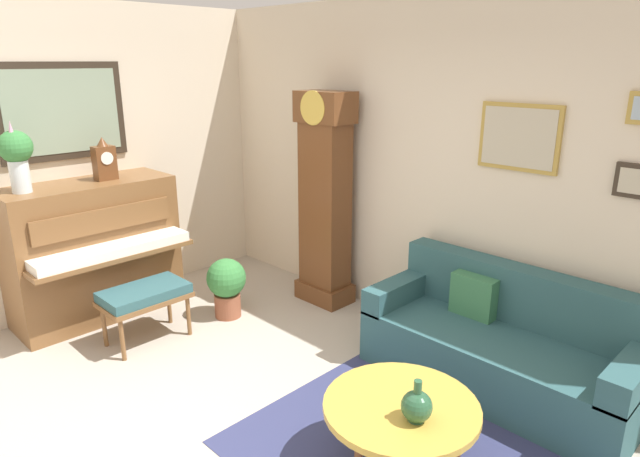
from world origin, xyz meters
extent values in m
cube|color=#B2A899|center=(0.00, 0.00, -0.05)|extent=(6.40, 6.00, 0.10)
cube|color=beige|center=(-2.60, 0.00, 1.40)|extent=(0.10, 4.90, 2.80)
cube|color=#33281E|center=(-2.54, 0.40, 1.85)|extent=(0.03, 1.10, 0.84)
cube|color=gray|center=(-2.52, 0.40, 1.85)|extent=(0.01, 0.98, 0.72)
cube|color=beige|center=(0.00, 2.40, 1.40)|extent=(5.30, 0.10, 2.80)
cube|color=#B28E3D|center=(0.75, 2.33, 1.75)|extent=(0.60, 0.03, 0.48)
cube|color=#BCB299|center=(0.75, 2.32, 1.75)|extent=(0.54, 0.01, 0.42)
cube|color=#33281E|center=(1.55, 2.33, 1.55)|extent=(0.26, 0.03, 0.22)
cube|color=#BCB299|center=(1.55, 2.32, 1.55)|extent=(0.20, 0.01, 0.16)
cube|color=brown|center=(-2.25, 0.40, 0.63)|extent=(0.60, 1.44, 1.26)
cube|color=brown|center=(-1.82, 0.40, 0.68)|extent=(0.28, 1.38, 0.04)
cube|color=white|center=(-1.82, 0.40, 0.74)|extent=(0.26, 1.32, 0.08)
cube|color=brown|center=(-1.93, 0.40, 0.98)|extent=(0.03, 1.20, 0.20)
cube|color=brown|center=(-1.46, 0.46, 0.38)|extent=(0.42, 0.70, 0.04)
cube|color=#2D565B|center=(-1.46, 0.46, 0.44)|extent=(0.40, 0.68, 0.08)
cylinder|color=brown|center=(-1.30, 0.16, 0.18)|extent=(0.04, 0.04, 0.36)
cylinder|color=brown|center=(-1.30, 0.76, 0.18)|extent=(0.04, 0.04, 0.36)
cylinder|color=brown|center=(-1.62, 0.16, 0.18)|extent=(0.04, 0.04, 0.36)
cylinder|color=brown|center=(-1.62, 0.76, 0.18)|extent=(0.04, 0.04, 0.36)
cube|color=brown|center=(-0.98, 2.11, 0.09)|extent=(0.52, 0.34, 0.18)
cube|color=brown|center=(-0.98, 2.11, 0.89)|extent=(0.44, 0.28, 1.78)
cube|color=brown|center=(-0.98, 2.11, 1.88)|extent=(0.52, 0.32, 0.28)
cylinder|color=gold|center=(-0.98, 1.95, 1.88)|extent=(0.30, 0.02, 0.30)
cylinder|color=gold|center=(-0.98, 2.06, 0.95)|extent=(0.03, 0.03, 0.70)
cube|color=#2D565B|center=(0.97, 1.89, 0.21)|extent=(1.90, 0.80, 0.42)
cube|color=#2D565B|center=(0.97, 2.19, 0.62)|extent=(1.90, 0.20, 0.44)
cube|color=#2D565B|center=(0.11, 1.89, 0.50)|extent=(0.18, 0.80, 0.20)
cube|color=#2D565B|center=(1.83, 1.89, 0.50)|extent=(0.18, 0.80, 0.20)
cube|color=#38754C|center=(0.67, 2.03, 0.58)|extent=(0.34, 0.12, 0.32)
cylinder|color=gold|center=(0.98, 0.71, 0.42)|extent=(0.88, 0.88, 0.04)
torus|color=brown|center=(0.98, 0.71, 0.42)|extent=(0.88, 0.88, 0.04)
cylinder|color=brown|center=(0.98, 1.07, 0.20)|extent=(0.04, 0.04, 0.40)
cylinder|color=brown|center=(0.62, 0.71, 0.20)|extent=(0.04, 0.04, 0.40)
cube|color=brown|center=(-2.23, 0.59, 1.41)|extent=(0.12, 0.18, 0.30)
cylinder|color=white|center=(-2.17, 0.59, 1.46)|extent=(0.01, 0.11, 0.11)
cone|color=brown|center=(-2.23, 0.59, 1.60)|extent=(0.10, 0.10, 0.08)
cylinder|color=silver|center=(-2.23, -0.11, 1.39)|extent=(0.15, 0.15, 0.26)
sphere|color=#387F3D|center=(-2.23, -0.11, 1.63)|extent=(0.26, 0.26, 0.26)
cone|color=#D199B7|center=(-2.20, -0.13, 1.76)|extent=(0.06, 0.06, 0.16)
cylinder|color=#234C33|center=(1.13, 0.65, 0.45)|extent=(0.09, 0.09, 0.01)
sphere|color=#285638|center=(1.13, 0.65, 0.53)|extent=(0.17, 0.17, 0.17)
cylinder|color=#285638|center=(1.13, 0.65, 0.64)|extent=(0.04, 0.04, 0.08)
cylinder|color=#935138|center=(-1.36, 1.21, 0.11)|extent=(0.24, 0.24, 0.22)
sphere|color=#387F3D|center=(-1.36, 1.21, 0.38)|extent=(0.36, 0.36, 0.36)
camera|label=1|loc=(2.51, -1.47, 2.28)|focal=30.67mm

